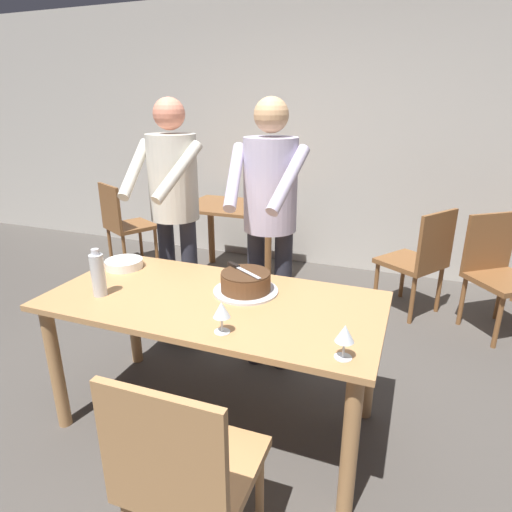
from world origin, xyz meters
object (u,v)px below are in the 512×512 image
at_px(water_bottle, 98,274).
at_px(background_chair_1, 419,258).
at_px(background_chair_3, 498,270).
at_px(cake_on_platter, 246,283).
at_px(cake_knife, 238,267).
at_px(chair_near_side, 185,470).
at_px(wine_glass_near, 345,335).
at_px(background_table, 237,221).
at_px(person_cutting_cake, 270,210).
at_px(wine_glass_far, 222,311).
at_px(plate_stack, 124,264).
at_px(person_standing_beside, 174,200).
at_px(main_dining_table, 214,318).
at_px(background_chair_0, 124,222).

xyz_separation_m(water_bottle, background_chair_1, (1.54, 1.95, -0.37)).
bearing_deg(background_chair_3, cake_on_platter, -131.75).
height_order(cake_knife, chair_near_side, chair_near_side).
relative_size(wine_glass_near, water_bottle, 0.58).
height_order(cake_on_platter, background_chair_3, background_chair_3).
bearing_deg(background_table, background_chair_3, -7.23).
bearing_deg(person_cutting_cake, wine_glass_near, -55.81).
xyz_separation_m(wine_glass_far, background_chair_1, (0.79, 2.07, -0.36)).
xyz_separation_m(background_table, background_chair_3, (2.28, -0.29, -0.09)).
relative_size(plate_stack, background_table, 0.22).
bearing_deg(person_standing_beside, background_chair_3, 26.52).
relative_size(main_dining_table, cake_on_platter, 4.99).
bearing_deg(chair_near_side, person_standing_beside, 121.20).
bearing_deg(chair_near_side, background_chair_0, 130.48).
xyz_separation_m(cake_on_platter, person_standing_beside, (-0.72, 0.52, 0.27)).
bearing_deg(water_bottle, background_chair_1, 51.74).
bearing_deg(background_chair_0, wine_glass_near, -38.67).
distance_m(cake_on_platter, cake_knife, 0.10).
xyz_separation_m(cake_on_platter, background_table, (-0.87, 1.88, -0.22)).
bearing_deg(cake_knife, wine_glass_far, -75.00).
relative_size(background_chair_1, background_chair_3, 1.00).
height_order(person_cutting_cake, background_table, person_cutting_cake).
height_order(chair_near_side, background_chair_1, same).
height_order(cake_on_platter, water_bottle, water_bottle).
distance_m(background_table, background_chair_3, 2.30).
xyz_separation_m(main_dining_table, cake_on_platter, (0.13, 0.13, 0.16)).
distance_m(wine_glass_near, wine_glass_far, 0.52).
height_order(cake_knife, background_chair_1, background_chair_1).
relative_size(background_chair_0, background_chair_1, 1.00).
bearing_deg(cake_knife, background_chair_0, 140.59).
distance_m(wine_glass_near, chair_near_side, 0.75).
height_order(wine_glass_near, background_table, wine_glass_near).
distance_m(person_standing_beside, background_chair_3, 2.46).
height_order(cake_on_platter, wine_glass_far, wine_glass_far).
relative_size(main_dining_table, background_table, 1.70).
xyz_separation_m(cake_knife, plate_stack, (-0.75, 0.03, -0.09)).
xyz_separation_m(main_dining_table, background_chair_0, (-1.98, 1.85, -0.15)).
bearing_deg(background_table, chair_near_side, -70.06).
bearing_deg(plate_stack, cake_on_platter, -4.56).
xyz_separation_m(main_dining_table, background_table, (-0.74, 2.01, -0.06)).
relative_size(person_cutting_cake, chair_near_side, 1.91).
height_order(main_dining_table, cake_knife, cake_knife).
bearing_deg(cake_knife, plate_stack, 177.98).
bearing_deg(background_chair_0, chair_near_side, -49.52).
xyz_separation_m(plate_stack, person_cutting_cake, (0.77, 0.42, 0.30)).
xyz_separation_m(plate_stack, background_table, (-0.05, 1.81, -0.20)).
bearing_deg(main_dining_table, background_chair_1, 61.24).
relative_size(main_dining_table, wine_glass_far, 11.77).
distance_m(wine_glass_near, person_standing_beside, 1.64).
bearing_deg(cake_on_platter, background_chair_3, 48.25).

